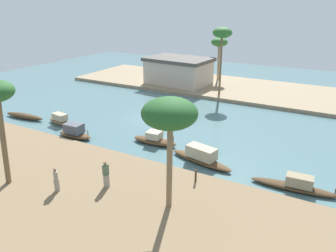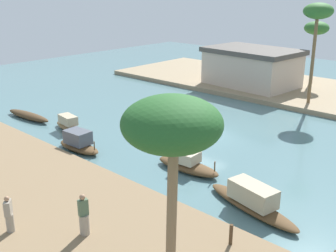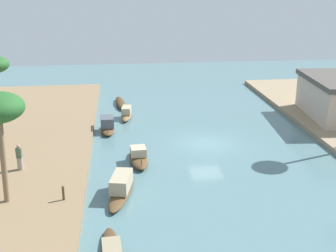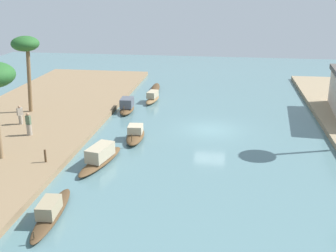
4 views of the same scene
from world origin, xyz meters
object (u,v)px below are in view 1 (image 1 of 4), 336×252
at_px(sampan_midstream, 201,157).
at_px(mooring_post, 196,175).
at_px(sampan_near_left_bank, 60,120).
at_px(person_by_mooring, 56,180).
at_px(sampan_with_tall_canopy, 155,140).
at_px(riverside_building, 179,70).
at_px(palm_tree_left_far, 170,115).
at_px(sampan_upstream_small, 296,185).
at_px(person_on_near_bank, 106,176).
at_px(sampan_with_red_awning, 25,116).
at_px(palm_tree_right_tall, 219,43).
at_px(palm_tree_right_short, 222,35).
at_px(sampan_open_hull, 75,132).

bearing_deg(sampan_midstream, mooring_post, -59.98).
height_order(sampan_near_left_bank, person_by_mooring, person_by_mooring).
xyz_separation_m(sampan_with_tall_canopy, riverside_building, (-7.55, 18.80, 1.84)).
bearing_deg(palm_tree_left_far, sampan_upstream_small, 44.65).
bearing_deg(person_on_near_bank, riverside_building, -149.86).
distance_m(sampan_with_red_awning, sampan_midstream, 19.80).
bearing_deg(sampan_midstream, palm_tree_left_far, -70.22).
relative_size(sampan_with_red_awning, person_on_near_bank, 2.80).
distance_m(palm_tree_right_tall, palm_tree_right_short, 8.19).
xyz_separation_m(sampan_upstream_small, person_by_mooring, (-12.61, -7.87, 0.77)).
height_order(sampan_upstream_small, sampan_with_tall_canopy, sampan_with_tall_canopy).
xyz_separation_m(sampan_with_red_awning, palm_tree_left_far, (20.63, -6.58, 5.55)).
bearing_deg(sampan_open_hull, palm_tree_left_far, -26.25).
xyz_separation_m(sampan_with_tall_canopy, person_on_near_bank, (1.27, -7.82, 0.73)).
bearing_deg(sampan_upstream_small, palm_tree_right_tall, 116.63).
xyz_separation_m(person_by_mooring, palm_tree_right_tall, (-2.50, 33.34, 4.54)).
bearing_deg(sampan_upstream_small, person_by_mooring, -152.08).
relative_size(mooring_post, palm_tree_right_short, 0.10).
bearing_deg(riverside_building, palm_tree_left_far, -58.61).
relative_size(palm_tree_right_tall, palm_tree_right_short, 0.75).
distance_m(sampan_upstream_small, palm_tree_right_short, 22.91).
distance_m(sampan_open_hull, person_on_near_bank, 9.84).
bearing_deg(palm_tree_left_far, sampan_with_red_awning, 162.30).
distance_m(sampan_midstream, palm_tree_left_far, 8.33).
height_order(mooring_post, palm_tree_left_far, palm_tree_left_far).
bearing_deg(sampan_upstream_small, person_on_near_bank, -153.72).
xyz_separation_m(sampan_midstream, person_on_near_bank, (-3.54, -6.55, 0.61)).
xyz_separation_m(sampan_midstream, palm_tree_left_far, (0.84, -6.37, 5.30)).
distance_m(sampan_midstream, sampan_near_left_bank, 15.23).
xyz_separation_m(palm_tree_left_far, palm_tree_right_tall, (-9.20, 31.30, -0.14)).
relative_size(sampan_open_hull, sampan_midstream, 0.64).
bearing_deg(riverside_building, mooring_post, -55.27).
relative_size(sampan_open_hull, person_on_near_bank, 1.95).
relative_size(sampan_midstream, sampan_near_left_bank, 1.56).
bearing_deg(person_on_near_bank, sampan_upstream_small, 132.15).
xyz_separation_m(sampan_with_tall_canopy, sampan_near_left_bank, (-10.40, -0.55, 0.05)).
bearing_deg(sampan_near_left_bank, person_by_mooring, -36.59).
bearing_deg(person_by_mooring, sampan_midstream, -86.38).
bearing_deg(sampan_upstream_small, sampan_with_tall_canopy, 167.07).
bearing_deg(person_by_mooring, person_on_near_bank, -102.92).
xyz_separation_m(person_by_mooring, mooring_post, (6.91, 5.13, -0.30)).
height_order(sampan_near_left_bank, palm_tree_left_far, palm_tree_left_far).
bearing_deg(riverside_building, person_by_mooring, -72.29).
height_order(sampan_with_red_awning, palm_tree_right_short, palm_tree_right_short).
relative_size(sampan_upstream_small, palm_tree_left_far, 0.86).
xyz_separation_m(sampan_with_red_awning, person_by_mooring, (13.93, -8.62, 0.88)).
bearing_deg(person_by_mooring, palm_tree_right_tall, -47.20).
bearing_deg(sampan_upstream_small, riverside_building, 128.77).
relative_size(sampan_upstream_small, sampan_midstream, 1.02).
height_order(sampan_with_tall_canopy, sampan_near_left_bank, same).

